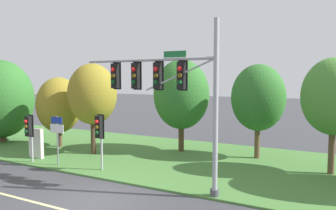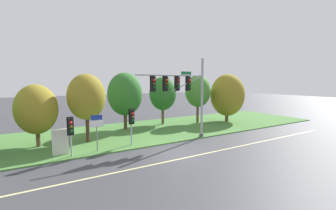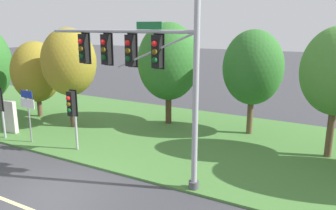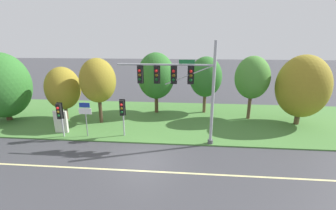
{
  "view_description": "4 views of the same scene",
  "coord_description": "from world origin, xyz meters",
  "px_view_note": "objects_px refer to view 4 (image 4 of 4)",
  "views": [
    {
      "loc": [
        9.37,
        -10.28,
        5.16
      ],
      "look_at": [
        2.03,
        3.41,
        3.9
      ],
      "focal_mm": 35.0,
      "sensor_mm": 36.0,
      "label": 1
    },
    {
      "loc": [
        -9.24,
        -14.01,
        5.48
      ],
      "look_at": [
        1.05,
        3.17,
        3.38
      ],
      "focal_mm": 24.0,
      "sensor_mm": 36.0,
      "label": 2
    },
    {
      "loc": [
        9.38,
        -7.8,
        6.21
      ],
      "look_at": [
        2.49,
        4.63,
        2.78
      ],
      "focal_mm": 35.0,
      "sensor_mm": 36.0,
      "label": 3
    },
    {
      "loc": [
        2.82,
        -13.01,
        7.72
      ],
      "look_at": [
        1.29,
        4.21,
        2.66
      ],
      "focal_mm": 24.0,
      "sensor_mm": 36.0,
      "label": 4
    }
  ],
  "objects_px": {
    "tree_tall_centre": "(206,77)",
    "route_sign_post": "(85,113)",
    "tree_furthest_back": "(302,87)",
    "pedestrian_signal_further_along": "(122,110)",
    "tree_right_far": "(252,78)",
    "info_kiosk": "(61,122)",
    "tree_behind_signpost": "(98,81)",
    "pedestrian_signal_near_kerb": "(60,113)",
    "tree_left_of_mast": "(63,88)",
    "tree_nearest_road": "(2,86)",
    "traffic_signal_mast": "(181,82)",
    "tree_mid_verge": "(156,76)"
  },
  "relations": [
    {
      "from": "tree_right_far",
      "to": "route_sign_post",
      "type": "bearing_deg",
      "value": -158.58
    },
    {
      "from": "pedestrian_signal_near_kerb",
      "to": "tree_tall_centre",
      "type": "xyz_separation_m",
      "value": [
        11.81,
        7.62,
        1.78
      ]
    },
    {
      "from": "tree_nearest_road",
      "to": "tree_right_far",
      "type": "relative_size",
      "value": 1.06
    },
    {
      "from": "traffic_signal_mast",
      "to": "route_sign_post",
      "type": "xyz_separation_m",
      "value": [
        -7.62,
        0.49,
        -2.72
      ]
    },
    {
      "from": "tree_left_of_mast",
      "to": "tree_mid_verge",
      "type": "bearing_deg",
      "value": 18.42
    },
    {
      "from": "tree_tall_centre",
      "to": "route_sign_post",
      "type": "bearing_deg",
      "value": -143.93
    },
    {
      "from": "pedestrian_signal_further_along",
      "to": "traffic_signal_mast",
      "type": "bearing_deg",
      "value": -8.92
    },
    {
      "from": "pedestrian_signal_further_along",
      "to": "route_sign_post",
      "type": "height_order",
      "value": "pedestrian_signal_further_along"
    },
    {
      "from": "tree_furthest_back",
      "to": "info_kiosk",
      "type": "height_order",
      "value": "tree_furthest_back"
    },
    {
      "from": "pedestrian_signal_near_kerb",
      "to": "pedestrian_signal_further_along",
      "type": "bearing_deg",
      "value": 7.51
    },
    {
      "from": "pedestrian_signal_near_kerb",
      "to": "tree_left_of_mast",
      "type": "bearing_deg",
      "value": 114.98
    },
    {
      "from": "tree_behind_signpost",
      "to": "tree_mid_verge",
      "type": "relative_size",
      "value": 0.95
    },
    {
      "from": "tree_tall_centre",
      "to": "tree_left_of_mast",
      "type": "bearing_deg",
      "value": -166.36
    },
    {
      "from": "info_kiosk",
      "to": "traffic_signal_mast",
      "type": "bearing_deg",
      "value": -6.07
    },
    {
      "from": "tree_nearest_road",
      "to": "tree_tall_centre",
      "type": "bearing_deg",
      "value": 12.08
    },
    {
      "from": "info_kiosk",
      "to": "tree_furthest_back",
      "type": "bearing_deg",
      "value": 10.43
    },
    {
      "from": "tree_nearest_road",
      "to": "info_kiosk",
      "type": "xyz_separation_m",
      "value": [
        6.87,
        -2.5,
        -2.49
      ]
    },
    {
      "from": "tree_left_of_mast",
      "to": "tree_right_far",
      "type": "height_order",
      "value": "tree_right_far"
    },
    {
      "from": "tree_left_of_mast",
      "to": "pedestrian_signal_near_kerb",
      "type": "bearing_deg",
      "value": -65.02
    },
    {
      "from": "info_kiosk",
      "to": "tree_left_of_mast",
      "type": "bearing_deg",
      "value": 112.62
    },
    {
      "from": "info_kiosk",
      "to": "route_sign_post",
      "type": "bearing_deg",
      "value": -13.13
    },
    {
      "from": "tree_nearest_road",
      "to": "tree_left_of_mast",
      "type": "bearing_deg",
      "value": 8.07
    },
    {
      "from": "pedestrian_signal_near_kerb",
      "to": "route_sign_post",
      "type": "xyz_separation_m",
      "value": [
        1.9,
        0.4,
        -0.1
      ]
    },
    {
      "from": "traffic_signal_mast",
      "to": "tree_left_of_mast",
      "type": "height_order",
      "value": "traffic_signal_mast"
    },
    {
      "from": "tree_left_of_mast",
      "to": "tree_tall_centre",
      "type": "relative_size",
      "value": 0.86
    },
    {
      "from": "pedestrian_signal_further_along",
      "to": "tree_nearest_road",
      "type": "height_order",
      "value": "tree_nearest_road"
    },
    {
      "from": "pedestrian_signal_near_kerb",
      "to": "tree_furthest_back",
      "type": "bearing_deg",
      "value": 13.42
    },
    {
      "from": "tree_nearest_road",
      "to": "tree_mid_verge",
      "type": "height_order",
      "value": "tree_nearest_road"
    },
    {
      "from": "tree_nearest_road",
      "to": "info_kiosk",
      "type": "distance_m",
      "value": 7.72
    },
    {
      "from": "route_sign_post",
      "to": "info_kiosk",
      "type": "height_order",
      "value": "route_sign_post"
    },
    {
      "from": "tree_behind_signpost",
      "to": "info_kiosk",
      "type": "xyz_separation_m",
      "value": [
        -2.46,
        -2.59,
        -3.08
      ]
    },
    {
      "from": "tree_nearest_road",
      "to": "route_sign_post",
      "type": "bearing_deg",
      "value": -18.22
    },
    {
      "from": "tree_tall_centre",
      "to": "tree_furthest_back",
      "type": "xyz_separation_m",
      "value": [
        8.4,
        -2.8,
        -0.28
      ]
    },
    {
      "from": "tree_furthest_back",
      "to": "info_kiosk",
      "type": "relative_size",
      "value": 3.36
    },
    {
      "from": "tree_behind_signpost",
      "to": "tree_right_far",
      "type": "bearing_deg",
      "value": 9.52
    },
    {
      "from": "pedestrian_signal_further_along",
      "to": "route_sign_post",
      "type": "xyz_separation_m",
      "value": [
        -2.96,
        -0.24,
        -0.29
      ]
    },
    {
      "from": "tree_furthest_back",
      "to": "pedestrian_signal_further_along",
      "type": "bearing_deg",
      "value": -164.77
    },
    {
      "from": "tree_mid_verge",
      "to": "tree_behind_signpost",
      "type": "bearing_deg",
      "value": -143.45
    },
    {
      "from": "pedestrian_signal_near_kerb",
      "to": "traffic_signal_mast",
      "type": "bearing_deg",
      "value": -0.55
    },
    {
      "from": "route_sign_post",
      "to": "tree_left_of_mast",
      "type": "distance_m",
      "value": 5.6
    },
    {
      "from": "tree_nearest_road",
      "to": "tree_tall_centre",
      "type": "height_order",
      "value": "tree_nearest_road"
    },
    {
      "from": "tree_mid_verge",
      "to": "tree_tall_centre",
      "type": "height_order",
      "value": "tree_mid_verge"
    },
    {
      "from": "pedestrian_signal_near_kerb",
      "to": "tree_right_far",
      "type": "height_order",
      "value": "tree_right_far"
    },
    {
      "from": "route_sign_post",
      "to": "tree_tall_centre",
      "type": "bearing_deg",
      "value": 36.07
    },
    {
      "from": "route_sign_post",
      "to": "info_kiosk",
      "type": "distance_m",
      "value": 2.78
    },
    {
      "from": "tree_nearest_road",
      "to": "tree_right_far",
      "type": "xyz_separation_m",
      "value": [
        23.58,
        2.47,
        0.68
      ]
    },
    {
      "from": "pedestrian_signal_further_along",
      "to": "tree_mid_verge",
      "type": "bearing_deg",
      "value": 74.48
    },
    {
      "from": "pedestrian_signal_near_kerb",
      "to": "tree_left_of_mast",
      "type": "distance_m",
      "value": 4.82
    },
    {
      "from": "tree_mid_verge",
      "to": "info_kiosk",
      "type": "bearing_deg",
      "value": -139.76
    },
    {
      "from": "pedestrian_signal_further_along",
      "to": "tree_nearest_road",
      "type": "xyz_separation_m",
      "value": [
        -12.35,
        2.85,
        1.18
      ]
    }
  ]
}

